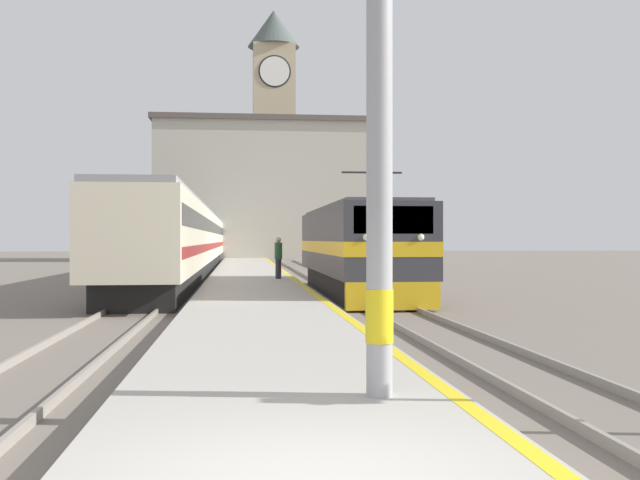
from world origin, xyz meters
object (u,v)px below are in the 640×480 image
person_on_platform (278,257)px  clock_tower (274,126)px  catenary_mast (388,33)px  locomotive_train (356,249)px  passenger_train (190,240)px

person_on_platform → clock_tower: bearing=87.7°
catenary_mast → person_on_platform: (0.06, 25.06, -3.09)m
locomotive_train → clock_tower: clock_tower is taller
locomotive_train → catenary_mast: (-2.73, -19.86, 2.69)m
locomotive_train → person_on_platform: locomotive_train is taller
passenger_train → catenary_mast: 38.94m
passenger_train → clock_tower: (6.67, 33.57, 12.20)m
locomotive_train → clock_tower: bearing=90.8°
person_on_platform → clock_tower: 48.88m
locomotive_train → clock_tower: 53.79m
person_on_platform → clock_tower: (1.92, 47.10, 12.93)m
passenger_train → person_on_platform: size_ratio=28.39×
locomotive_train → passenger_train: locomotive_train is taller
catenary_mast → person_on_platform: size_ratio=4.42×
person_on_platform → catenary_mast: bearing=-90.1°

